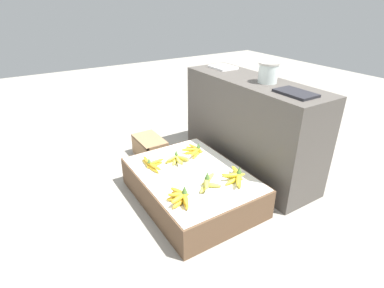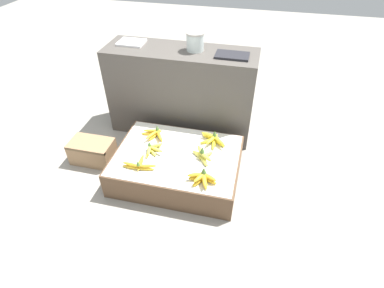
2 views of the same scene
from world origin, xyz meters
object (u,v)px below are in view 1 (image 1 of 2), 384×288
Objects in this scene: banana_bunch_middle_midleft at (208,182)px; banana_bunch_back_midleft at (236,177)px; banana_bunch_front_midleft at (181,197)px; glass_jar at (268,73)px; banana_bunch_middle_left at (177,159)px; foam_tray_white at (223,67)px; banana_bunch_back_left at (194,150)px; banana_bunch_front_left at (152,164)px; wooden_crate at (150,148)px.

banana_bunch_back_midleft is at bearing 78.19° from banana_bunch_middle_midleft.
banana_bunch_front_midleft is at bearing -89.40° from banana_bunch_back_midleft.
glass_jar is (-0.27, 0.93, 0.61)m from banana_bunch_front_midleft.
foam_tray_white reaches higher than banana_bunch_middle_left.
banana_bunch_back_midleft is at bearing 3.71° from banana_bunch_back_left.
foam_tray_white is at bearing 111.36° from banana_bunch_front_left.
wooden_crate is at bearing 177.89° from banana_bunch_middle_left.
banana_bunch_front_left is at bearing -103.65° from glass_jar.
banana_bunch_front_left is 0.39m from banana_bunch_back_left.
glass_jar reaches higher than banana_bunch_front_left.
banana_bunch_middle_left is 1.28× the size of glass_jar.
wooden_crate is at bearing -103.80° from foam_tray_white.
foam_tray_white reaches higher than banana_bunch_middle_midleft.
banana_bunch_front_midleft is 1.38m from foam_tray_white.
banana_bunch_front_left is at bearing -68.64° from foam_tray_white.
wooden_crate is 1.04m from banana_bunch_back_midleft.
banana_bunch_back_midleft reaches higher than wooden_crate.
banana_bunch_front_midleft is at bearing -3.47° from banana_bunch_front_left.
banana_bunch_middle_midleft is at bearing 25.68° from banana_bunch_front_left.
banana_bunch_front_left is 0.20m from banana_bunch_middle_left.
banana_bunch_back_left is at bearing 139.81° from banana_bunch_front_midleft.
banana_bunch_front_midleft is at bearing -48.27° from foam_tray_white.
banana_bunch_back_midleft is (1.01, 0.20, 0.16)m from wooden_crate.
banana_bunch_front_midleft is 0.99× the size of foam_tray_white.
glass_jar is at bearing 65.88° from banana_bunch_back_left.
wooden_crate is 0.98m from banana_bunch_middle_midleft.
foam_tray_white is at bearing 118.89° from banana_bunch_middle_left.
foam_tray_white is at bearing 76.20° from wooden_crate.
foam_tray_white is at bearing 138.37° from banana_bunch_middle_midleft.
banana_bunch_back_left is (-0.05, 0.19, 0.00)m from banana_bunch_middle_left.
banana_bunch_middle_left is at bearing 152.95° from banana_bunch_front_midleft.
banana_bunch_front_midleft is 1.14× the size of banana_bunch_middle_left.
banana_bunch_back_midleft reaches higher than banana_bunch_back_left.
banana_bunch_middle_midleft is (0.44, 0.21, 0.01)m from banana_bunch_front_left.
banana_bunch_middle_left reaches higher than banana_bunch_front_left.
banana_bunch_front_midleft reaches higher than wooden_crate.
banana_bunch_front_midleft is at bearing -13.82° from wooden_crate.
banana_bunch_middle_midleft is 0.95m from glass_jar.
banana_bunch_middle_midleft is at bearing 1.52° from banana_bunch_middle_left.
banana_bunch_front_midleft is at bearing -27.05° from banana_bunch_middle_left.
banana_bunch_middle_left is at bearing -61.11° from foam_tray_white.
banana_bunch_front_midleft is 0.65m from banana_bunch_back_left.
foam_tray_white reaches higher than banana_bunch_back_left.
banana_bunch_back_midleft is at bearing 90.60° from banana_bunch_front_midleft.
foam_tray_white is (-0.58, 0.02, -0.07)m from glass_jar.
banana_bunch_front_left is (0.53, -0.22, 0.16)m from wooden_crate.
banana_bunch_front_midleft is at bearing -73.85° from glass_jar.
wooden_crate is 1.64× the size of banana_bunch_back_left.
wooden_crate is 1.60× the size of foam_tray_white.
banana_bunch_middle_midleft is at bearing -41.63° from foam_tray_white.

